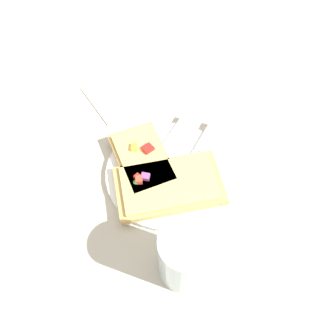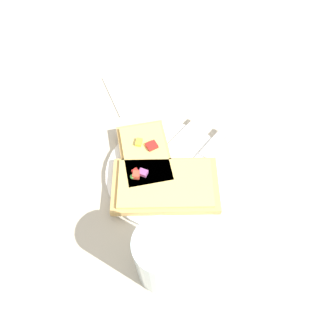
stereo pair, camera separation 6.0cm
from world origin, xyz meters
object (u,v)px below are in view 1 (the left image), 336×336
object	(u,v)px
drinking_glass	(185,257)
plate	(168,173)
pizza_slice_main	(169,185)
napkin	(109,99)
fork	(157,159)
knife	(196,155)
pizza_slice_corner	(143,160)

from	to	relation	value
drinking_glass	plate	bearing A→B (deg)	154.00
pizza_slice_main	drinking_glass	distance (m)	0.15
plate	pizza_slice_main	xyz separation A→B (m)	(0.03, -0.02, 0.02)
plate	napkin	size ratio (longest dim) A/B	1.81
fork	knife	size ratio (longest dim) A/B	1.02
napkin	fork	bearing A→B (deg)	-0.83
plate	fork	bearing A→B (deg)	-173.26
pizza_slice_corner	pizza_slice_main	bearing A→B (deg)	19.17
drinking_glass	napkin	world-z (taller)	drinking_glass
pizza_slice_corner	napkin	bearing A→B (deg)	-176.86
pizza_slice_corner	napkin	size ratio (longest dim) A/B	1.30
knife	drinking_glass	world-z (taller)	drinking_glass
pizza_slice_main	drinking_glass	bearing A→B (deg)	87.33
plate	pizza_slice_main	bearing A→B (deg)	-31.20
fork	knife	bearing A→B (deg)	125.33
plate	drinking_glass	xyz separation A→B (m)	(0.16, -0.08, 0.06)
fork	pizza_slice_main	world-z (taller)	pizza_slice_main
pizza_slice_corner	knife	bearing A→B (deg)	76.11
pizza_slice_corner	drinking_glass	size ratio (longest dim) A/B	1.33
plate	pizza_slice_corner	xyz separation A→B (m)	(-0.04, -0.03, 0.02)
pizza_slice_corner	drinking_glass	bearing A→B (deg)	-2.56
fork	pizza_slice_corner	bearing A→B (deg)	-48.05
drinking_glass	napkin	bearing A→B (deg)	168.86
fork	pizza_slice_main	xyz separation A→B (m)	(0.06, -0.01, 0.01)
plate	knife	world-z (taller)	knife
napkin	pizza_slice_corner	bearing A→B (deg)	-8.18
napkin	drinking_glass	bearing A→B (deg)	-11.14
drinking_glass	pizza_slice_corner	bearing A→B (deg)	166.12
pizza_slice_corner	drinking_glass	xyz separation A→B (m)	(0.20, -0.05, 0.04)
plate	knife	xyz separation A→B (m)	(0.00, 0.06, 0.01)
fork	napkin	size ratio (longest dim) A/B	1.58
pizza_slice_corner	plate	bearing A→B (deg)	45.61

